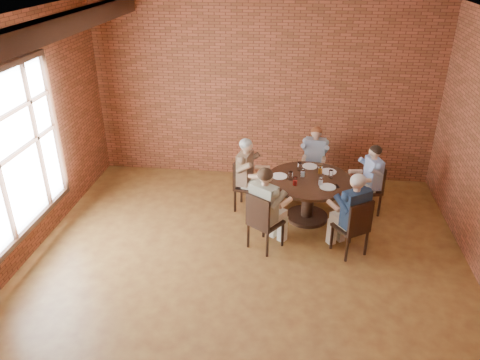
# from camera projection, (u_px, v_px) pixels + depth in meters

# --- Properties ---
(floor) EXTENTS (7.00, 7.00, 0.00)m
(floor) POSITION_uv_depth(u_px,v_px,m) (243.00, 282.00, 6.49)
(floor) COLOR olive
(floor) RESTS_ON ground
(ceiling) EXTENTS (7.00, 7.00, 0.00)m
(ceiling) POSITION_uv_depth(u_px,v_px,m) (243.00, 28.00, 4.97)
(ceiling) COLOR white
(ceiling) RESTS_ON wall_back
(wall_back) EXTENTS (7.00, 0.00, 7.00)m
(wall_back) POSITION_uv_depth(u_px,v_px,m) (264.00, 93.00, 8.84)
(wall_back) COLOR #96462B
(wall_back) RESTS_ON ground
(ceiling_beam) EXTENTS (0.22, 6.90, 0.26)m
(ceiling_beam) POSITION_uv_depth(u_px,v_px,m) (28.00, 36.00, 5.28)
(ceiling_beam) COLOR black
(ceiling_beam) RESTS_ON ceiling
(window) EXTENTS (0.10, 2.16, 2.36)m
(window) POSITION_uv_depth(u_px,v_px,m) (17.00, 151.00, 6.44)
(window) COLOR white
(window) RESTS_ON wall_left
(dining_table) EXTENTS (1.42, 1.42, 0.75)m
(dining_table) POSITION_uv_depth(u_px,v_px,m) (309.00, 191.00, 7.80)
(dining_table) COLOR black
(dining_table) RESTS_ON floor
(chair_a) EXTENTS (0.49, 0.49, 0.89)m
(chair_a) POSITION_uv_depth(u_px,v_px,m) (372.00, 187.00, 8.00)
(chair_a) COLOR black
(chair_a) RESTS_ON floor
(diner_a) EXTENTS (0.71, 0.63, 1.25)m
(diner_a) POSITION_uv_depth(u_px,v_px,m) (369.00, 180.00, 7.93)
(diner_a) COLOR #4465B2
(diner_a) RESTS_ON floor
(chair_b) EXTENTS (0.43, 0.43, 0.90)m
(chair_b) POSITION_uv_depth(u_px,v_px,m) (314.00, 165.00, 8.80)
(chair_b) COLOR black
(chair_b) RESTS_ON floor
(diner_b) EXTENTS (0.54, 0.64, 1.26)m
(diner_b) POSITION_uv_depth(u_px,v_px,m) (314.00, 160.00, 8.67)
(diner_b) COLOR #8999AF
(diner_b) RESTS_ON floor
(chair_c) EXTENTS (0.49, 0.49, 0.92)m
(chair_c) POSITION_uv_depth(u_px,v_px,m) (243.00, 182.00, 8.13)
(chair_c) COLOR black
(chair_c) RESTS_ON floor
(diner_c) EXTENTS (0.72, 0.63, 1.31)m
(diner_c) POSITION_uv_depth(u_px,v_px,m) (248.00, 175.00, 8.04)
(diner_c) COLOR brown
(diner_c) RESTS_ON floor
(chair_d) EXTENTS (0.60, 0.60, 0.95)m
(chair_d) POSITION_uv_depth(u_px,v_px,m) (262.00, 220.00, 6.99)
(chair_d) COLOR black
(chair_d) RESTS_ON floor
(diner_d) EXTENTS (0.82, 0.85, 1.35)m
(diner_d) POSITION_uv_depth(u_px,v_px,m) (266.00, 209.00, 6.98)
(diner_d) COLOR tan
(diner_d) RESTS_ON floor
(chair_e) EXTENTS (0.59, 0.59, 0.93)m
(chair_e) POSITION_uv_depth(u_px,v_px,m) (355.00, 226.00, 6.86)
(chair_e) COLOR black
(chair_e) RESTS_ON floor
(diner_e) EXTENTS (0.79, 0.82, 1.32)m
(diner_e) POSITION_uv_depth(u_px,v_px,m) (352.00, 214.00, 6.86)
(diner_e) COLOR #192C48
(diner_e) RESTS_ON floor
(plate_a) EXTENTS (0.26, 0.26, 0.01)m
(plate_a) POSITION_uv_depth(u_px,v_px,m) (329.00, 172.00, 7.93)
(plate_a) COLOR white
(plate_a) RESTS_ON dining_table
(plate_b) EXTENTS (0.26, 0.26, 0.01)m
(plate_b) POSITION_uv_depth(u_px,v_px,m) (310.00, 166.00, 8.12)
(plate_b) COLOR white
(plate_b) RESTS_ON dining_table
(plate_c) EXTENTS (0.26, 0.26, 0.01)m
(plate_c) POSITION_uv_depth(u_px,v_px,m) (279.00, 176.00, 7.78)
(plate_c) COLOR white
(plate_c) RESTS_ON dining_table
(plate_d) EXTENTS (0.26, 0.26, 0.01)m
(plate_d) POSITION_uv_depth(u_px,v_px,m) (328.00, 187.00, 7.42)
(plate_d) COLOR white
(plate_d) RESTS_ON dining_table
(glass_a) EXTENTS (0.07, 0.07, 0.14)m
(glass_a) POSITION_uv_depth(u_px,v_px,m) (331.00, 174.00, 7.70)
(glass_a) COLOR white
(glass_a) RESTS_ON dining_table
(glass_b) EXTENTS (0.07, 0.07, 0.14)m
(glass_b) POSITION_uv_depth(u_px,v_px,m) (320.00, 170.00, 7.85)
(glass_b) COLOR white
(glass_b) RESTS_ON dining_table
(glass_c) EXTENTS (0.07, 0.07, 0.14)m
(glass_c) POSITION_uv_depth(u_px,v_px,m) (299.00, 167.00, 7.95)
(glass_c) COLOR white
(glass_c) RESTS_ON dining_table
(glass_d) EXTENTS (0.07, 0.07, 0.14)m
(glass_d) POSITION_uv_depth(u_px,v_px,m) (303.00, 173.00, 7.75)
(glass_d) COLOR white
(glass_d) RESTS_ON dining_table
(glass_e) EXTENTS (0.07, 0.07, 0.14)m
(glass_e) POSITION_uv_depth(u_px,v_px,m) (291.00, 176.00, 7.64)
(glass_e) COLOR white
(glass_e) RESTS_ON dining_table
(glass_f) EXTENTS (0.07, 0.07, 0.14)m
(glass_f) POSITION_uv_depth(u_px,v_px,m) (295.00, 181.00, 7.46)
(glass_f) COLOR white
(glass_f) RESTS_ON dining_table
(glass_g) EXTENTS (0.07, 0.07, 0.14)m
(glass_g) POSITION_uv_depth(u_px,v_px,m) (321.00, 181.00, 7.46)
(glass_g) COLOR white
(glass_g) RESTS_ON dining_table
(smartphone) EXTENTS (0.09, 0.14, 0.01)m
(smartphone) POSITION_uv_depth(u_px,v_px,m) (336.00, 186.00, 7.46)
(smartphone) COLOR black
(smartphone) RESTS_ON dining_table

